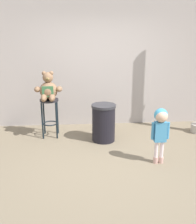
% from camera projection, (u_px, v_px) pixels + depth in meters
% --- Properties ---
extents(ground_plane, '(24.00, 24.00, 0.00)m').
position_uv_depth(ground_plane, '(109.00, 162.00, 4.40)').
color(ground_plane, '#786B55').
extents(building_wall, '(6.64, 0.30, 3.96)m').
position_uv_depth(building_wall, '(99.00, 37.00, 5.82)').
color(building_wall, '#AA9F9A').
rests_on(building_wall, ground_plane).
extents(bar_stool_with_teddy, '(0.37, 0.37, 0.79)m').
position_uv_depth(bar_stool_with_teddy, '(50.00, 110.00, 5.36)').
color(bar_stool_with_teddy, '#232227').
rests_on(bar_stool_with_teddy, ground_plane).
extents(teddy_bear, '(0.55, 0.49, 0.56)m').
position_uv_depth(teddy_bear, '(48.00, 90.00, 5.21)').
color(teddy_bear, '#876549').
rests_on(teddy_bear, bar_stool_with_teddy).
extents(child_walking, '(0.30, 0.24, 0.93)m').
position_uv_depth(child_walking, '(161.00, 124.00, 4.20)').
color(child_walking, '#CE9E92').
rests_on(child_walking, ground_plane).
extents(trash_bin, '(0.48, 0.48, 0.74)m').
position_uv_depth(trash_bin, '(104.00, 123.00, 5.20)').
color(trash_bin, black).
rests_on(trash_bin, ground_plane).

